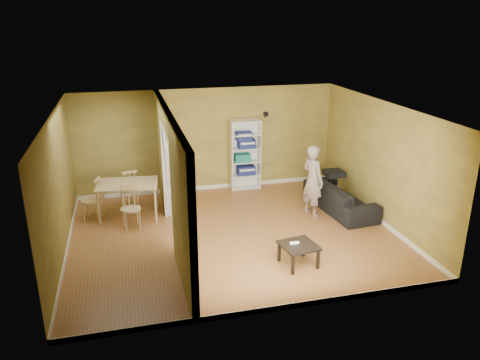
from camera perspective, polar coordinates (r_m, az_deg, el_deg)
name	(u,v)px	position (r m, az deg, el deg)	size (l,w,h in m)	color
room_shell	(233,175)	(9.21, -0.90, 0.67)	(6.50, 6.50, 6.50)	olive
partition	(172,179)	(9.02, -8.34, 0.06)	(0.22, 5.50, 2.60)	#B39E40
wall_speaker	(266,114)	(11.94, 3.17, 8.02)	(0.10, 0.10, 0.10)	black
sofa	(340,193)	(10.99, 12.14, -1.54)	(0.92, 2.14, 0.82)	black
person	(313,175)	(10.41, 8.89, 0.66)	(0.54, 0.69, 1.91)	slate
bookshelf	(245,154)	(11.95, 0.58, 3.13)	(0.76, 0.33, 1.81)	white
paper_box_navy_a	(246,170)	(12.03, 0.72, 1.22)	(0.45, 0.29, 0.23)	navy
paper_box_teal	(242,158)	(11.90, 0.28, 2.74)	(0.39, 0.26, 0.20)	#1F8B62
paper_box_navy_b	(246,144)	(11.83, 0.80, 4.46)	(0.43, 0.28, 0.22)	navy
paper_box_navy_c	(244,136)	(11.77, 0.46, 5.34)	(0.39, 0.26, 0.20)	#20264E
coffee_table	(299,248)	(8.50, 7.17, -8.17)	(0.61, 0.61, 0.41)	black
game_controller	(294,243)	(8.48, 6.64, -7.62)	(0.17, 0.04, 0.03)	white
dining_table	(128,186)	(10.51, -13.55, -0.77)	(1.29, 0.86, 0.81)	tan
chair_left	(91,199)	(10.68, -17.67, -2.24)	(0.44, 0.44, 0.97)	tan
chair_near	(131,208)	(10.07, -13.18, -3.30)	(0.42, 0.42, 0.92)	#CFB984
chair_far	(129,188)	(11.14, -13.41, -0.98)	(0.44, 0.44, 0.95)	#D6BE77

